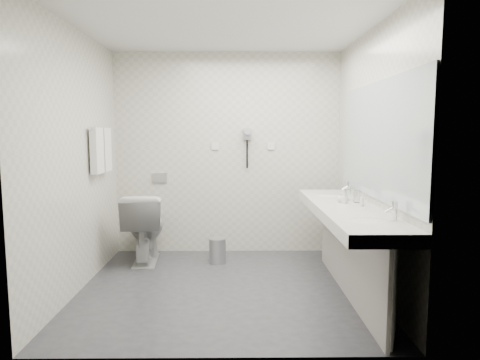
{
  "coord_description": "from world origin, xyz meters",
  "views": [
    {
      "loc": [
        0.11,
        -4.01,
        1.52
      ],
      "look_at": [
        0.15,
        0.15,
        1.05
      ],
      "focal_mm": 31.6,
      "sensor_mm": 36.0,
      "label": 1
    }
  ],
  "objects": [
    {
      "name": "floor",
      "position": [
        0.0,
        0.0,
        0.0
      ],
      "size": [
        2.8,
        2.8,
        0.0
      ],
      "primitive_type": "plane",
      "color": "#2E2E33",
      "rests_on": "ground"
    },
    {
      "name": "ceiling",
      "position": [
        0.0,
        0.0,
        2.5
      ],
      "size": [
        2.8,
        2.8,
        0.0
      ],
      "primitive_type": "plane",
      "rotation": [
        3.14,
        0.0,
        0.0
      ],
      "color": "silver",
      "rests_on": "wall_back"
    },
    {
      "name": "wall_back",
      "position": [
        0.0,
        1.3,
        1.25
      ],
      "size": [
        2.8,
        0.0,
        2.8
      ],
      "primitive_type": "plane",
      "rotation": [
        1.57,
        0.0,
        0.0
      ],
      "color": "beige",
      "rests_on": "floor"
    },
    {
      "name": "wall_front",
      "position": [
        0.0,
        -1.3,
        1.25
      ],
      "size": [
        2.8,
        0.0,
        2.8
      ],
      "primitive_type": "plane",
      "rotation": [
        -1.57,
        0.0,
        0.0
      ],
      "color": "beige",
      "rests_on": "floor"
    },
    {
      "name": "wall_left",
      "position": [
        -1.4,
        0.0,
        1.25
      ],
      "size": [
        0.0,
        2.6,
        2.6
      ],
      "primitive_type": "plane",
      "rotation": [
        1.57,
        0.0,
        1.57
      ],
      "color": "beige",
      "rests_on": "floor"
    },
    {
      "name": "wall_right",
      "position": [
        1.4,
        0.0,
        1.25
      ],
      "size": [
        0.0,
        2.6,
        2.6
      ],
      "primitive_type": "plane",
      "rotation": [
        1.57,
        0.0,
        -1.57
      ],
      "color": "beige",
      "rests_on": "floor"
    },
    {
      "name": "vanity_counter",
      "position": [
        1.12,
        -0.2,
        0.8
      ],
      "size": [
        0.55,
        2.2,
        0.1
      ],
      "primitive_type": "cube",
      "color": "silver",
      "rests_on": "floor"
    },
    {
      "name": "vanity_panel",
      "position": [
        1.15,
        -0.2,
        0.38
      ],
      "size": [
        0.03,
        2.15,
        0.75
      ],
      "primitive_type": "cube",
      "color": "#9B9693",
      "rests_on": "floor"
    },
    {
      "name": "vanity_post_near",
      "position": [
        1.18,
        -1.24,
        0.38
      ],
      "size": [
        0.06,
        0.06,
        0.75
      ],
      "primitive_type": "cylinder",
      "color": "silver",
      "rests_on": "floor"
    },
    {
      "name": "vanity_post_far",
      "position": [
        1.18,
        0.84,
        0.38
      ],
      "size": [
        0.06,
        0.06,
        0.75
      ],
      "primitive_type": "cylinder",
      "color": "silver",
      "rests_on": "floor"
    },
    {
      "name": "mirror",
      "position": [
        1.39,
        -0.2,
        1.45
      ],
      "size": [
        0.02,
        2.2,
        1.05
      ],
      "primitive_type": "cube",
      "color": "#B2BCC6",
      "rests_on": "wall_right"
    },
    {
      "name": "basin_near",
      "position": [
        1.12,
        -0.85,
        0.83
      ],
      "size": [
        0.4,
        0.31,
        0.05
      ],
      "primitive_type": "ellipsoid",
      "color": "silver",
      "rests_on": "vanity_counter"
    },
    {
      "name": "basin_far",
      "position": [
        1.12,
        0.45,
        0.83
      ],
      "size": [
        0.4,
        0.31,
        0.05
      ],
      "primitive_type": "ellipsoid",
      "color": "silver",
      "rests_on": "vanity_counter"
    },
    {
      "name": "faucet_near",
      "position": [
        1.32,
        -0.85,
        0.92
      ],
      "size": [
        0.04,
        0.04,
        0.15
      ],
      "primitive_type": "cylinder",
      "color": "silver",
      "rests_on": "vanity_counter"
    },
    {
      "name": "faucet_far",
      "position": [
        1.32,
        0.45,
        0.92
      ],
      "size": [
        0.04,
        0.04,
        0.15
      ],
      "primitive_type": "cylinder",
      "color": "silver",
      "rests_on": "vanity_counter"
    },
    {
      "name": "soap_bottle_a",
      "position": [
        1.14,
        -0.07,
        0.9
      ],
      "size": [
        0.06,
        0.06,
        0.09
      ],
      "primitive_type": "imported",
      "rotation": [
        0.0,
        0.0,
        0.62
      ],
      "color": "beige",
      "rests_on": "vanity_counter"
    },
    {
      "name": "soap_bottle_b",
      "position": [
        1.12,
        0.0,
        0.89
      ],
      "size": [
        0.08,
        0.08,
        0.09
      ],
      "primitive_type": "imported",
      "rotation": [
        0.0,
        0.0,
        -0.24
      ],
      "color": "beige",
      "rests_on": "vanity_counter"
    },
    {
      "name": "soap_bottle_c",
      "position": [
        1.26,
        -0.22,
        0.91
      ],
      "size": [
        0.05,
        0.05,
        0.11
      ],
      "primitive_type": "imported",
      "rotation": [
        0.0,
        0.0,
        -0.06
      ],
      "color": "beige",
      "rests_on": "vanity_counter"
    },
    {
      "name": "glass_left",
      "position": [
        1.27,
        -0.01,
        0.91
      ],
      "size": [
        0.07,
        0.07,
        0.12
      ],
      "primitive_type": "cylinder",
      "rotation": [
        0.0,
        0.0,
        -0.14
      ],
      "color": "silver",
      "rests_on": "vanity_counter"
    },
    {
      "name": "glass_right",
      "position": [
        1.21,
        0.13,
        0.9
      ],
      "size": [
        0.07,
        0.07,
        0.11
      ],
      "primitive_type": "cylinder",
      "rotation": [
        0.0,
        0.0,
        -0.15
      ],
      "color": "silver",
      "rests_on": "vanity_counter"
    },
    {
      "name": "toilet",
      "position": [
        -0.97,
        0.87,
        0.41
      ],
      "size": [
        0.53,
        0.84,
        0.82
      ],
      "primitive_type": "imported",
      "rotation": [
        0.0,
        0.0,
        3.23
      ],
      "color": "silver",
      "rests_on": "floor"
    },
    {
      "name": "flush_plate",
      "position": [
        -0.85,
        1.29,
        0.95
      ],
      "size": [
        0.18,
        0.02,
        0.12
      ],
      "primitive_type": "cube",
      "color": "#B2B5BA",
      "rests_on": "wall_back"
    },
    {
      "name": "pedal_bin",
      "position": [
        -0.11,
        0.8,
        0.14
      ],
      "size": [
        0.2,
        0.2,
        0.28
      ],
      "primitive_type": "cylinder",
      "rotation": [
        0.0,
        0.0,
        -0.03
      ],
      "color": "#B2B5BA",
      "rests_on": "floor"
    },
    {
      "name": "bin_lid",
      "position": [
        -0.11,
        0.8,
        0.29
      ],
      "size": [
        0.2,
        0.2,
        0.02
      ],
      "primitive_type": "cylinder",
      "color": "#B2B5BA",
      "rests_on": "pedal_bin"
    },
    {
      "name": "towel_rail",
      "position": [
        -1.35,
        0.55,
        1.55
      ],
      "size": [
        0.02,
        0.62,
        0.02
      ],
      "primitive_type": "cylinder",
      "rotation": [
        1.57,
        0.0,
        0.0
      ],
      "color": "silver",
      "rests_on": "wall_left"
    },
    {
      "name": "towel_near",
      "position": [
        -1.34,
        0.41,
        1.33
      ],
      "size": [
        0.07,
        0.24,
        0.48
      ],
      "primitive_type": "cube",
      "color": "silver",
      "rests_on": "towel_rail"
    },
    {
      "name": "towel_far",
      "position": [
        -1.34,
        0.69,
        1.33
      ],
      "size": [
        0.07,
        0.24,
        0.48
      ],
      "primitive_type": "cube",
      "color": "silver",
      "rests_on": "towel_rail"
    },
    {
      "name": "dryer_cradle",
      "position": [
        0.25,
        1.27,
        1.5
      ],
      "size": [
        0.1,
        0.04,
        0.14
      ],
      "primitive_type": "cube",
      "color": "gray",
      "rests_on": "wall_back"
    },
    {
      "name": "dryer_barrel",
      "position": [
        0.25,
        1.2,
        1.53
      ],
      "size": [
        0.08,
        0.14,
        0.08
      ],
      "primitive_type": "cylinder",
      "rotation": [
        1.57,
        0.0,
        0.0
      ],
      "color": "gray",
      "rests_on": "dryer_cradle"
    },
    {
      "name": "dryer_cord",
      "position": [
        0.25,
        1.26,
        1.25
      ],
      "size": [
        0.02,
        0.02,
        0.35
      ],
      "primitive_type": "cylinder",
      "color": "black",
      "rests_on": "dryer_cradle"
    },
    {
      "name": "switch_plate_a",
      "position": [
        -0.15,
        1.29,
        1.35
      ],
      "size": [
        0.09,
        0.02,
        0.09
      ],
      "primitive_type": "cube",
      "color": "silver",
      "rests_on": "wall_back"
    },
    {
      "name": "switch_plate_b",
      "position": [
        0.55,
        1.29,
        1.35
      ],
      "size": [
        0.09,
        0.02,
        0.09
      ],
      "primitive_type": "cube",
      "color": "silver",
      "rests_on": "wall_back"
    }
  ]
}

